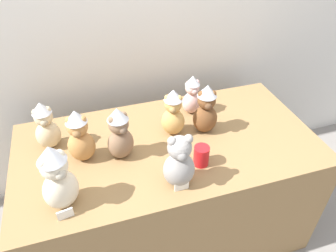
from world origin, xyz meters
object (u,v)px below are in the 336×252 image
object	(u,v)px
teddy_bear_honey	(173,113)
teddy_bear_cream	(58,178)
teddy_bear_mocha	(120,134)
party_cup_red	(201,156)
teddy_bear_sand	(46,126)
teddy_bear_chestnut	(206,110)
display_table	(168,190)
teddy_bear_blush	(192,95)
teddy_bear_caramel	(80,136)
teddy_bear_ash	(179,163)

from	to	relation	value
teddy_bear_honey	teddy_bear_cream	world-z (taller)	teddy_bear_cream
teddy_bear_mocha	party_cup_red	xyz separation A→B (m)	(0.38, -0.18, -0.09)
teddy_bear_sand	party_cup_red	distance (m)	0.83
teddy_bear_chestnut	teddy_bear_sand	bearing A→B (deg)	-177.88
teddy_bear_chestnut	display_table	bearing A→B (deg)	-159.17
teddy_bear_honey	teddy_bear_blush	bearing A→B (deg)	64.30
teddy_bear_sand	teddy_bear_caramel	bearing A→B (deg)	-48.35
teddy_bear_cream	teddy_bear_blush	distance (m)	0.95
display_table	teddy_bear_cream	size ratio (longest dim) A/B	4.83
teddy_bear_caramel	party_cup_red	size ratio (longest dim) A/B	2.80
display_table	party_cup_red	distance (m)	0.51
teddy_bear_ash	teddy_bear_sand	world-z (taller)	teddy_bear_ash
teddy_bear_cream	teddy_bear_caramel	size ratio (longest dim) A/B	1.13
teddy_bear_mocha	teddy_bear_chestnut	bearing A→B (deg)	-12.48
teddy_bear_caramel	teddy_bear_blush	bearing A→B (deg)	28.61
display_table	teddy_bear_chestnut	world-z (taller)	teddy_bear_chestnut
teddy_bear_ash	party_cup_red	distance (m)	0.20
teddy_bear_sand	teddy_bear_chestnut	size ratio (longest dim) A/B	0.94
teddy_bear_sand	teddy_bear_mocha	bearing A→B (deg)	-33.15
teddy_bear_blush	display_table	bearing A→B (deg)	-134.87
teddy_bear_cream	teddy_bear_chestnut	xyz separation A→B (m)	(0.81, 0.31, -0.02)
teddy_bear_ash	teddy_bear_cream	size ratio (longest dim) A/B	0.85
teddy_bear_caramel	party_cup_red	world-z (taller)	teddy_bear_caramel
teddy_bear_mocha	teddy_bear_blush	size ratio (longest dim) A/B	1.19
party_cup_red	teddy_bear_mocha	bearing A→B (deg)	154.53
teddy_bear_cream	teddy_bear_caramel	bearing A→B (deg)	40.35
teddy_bear_caramel	teddy_bear_ash	bearing A→B (deg)	-26.22
teddy_bear_ash	teddy_bear_mocha	xyz separation A→B (m)	(-0.22, 0.27, 0.01)
teddy_bear_blush	teddy_bear_chestnut	world-z (taller)	teddy_bear_chestnut
teddy_bear_cream	teddy_bear_sand	distance (m)	0.44
teddy_bear_ash	teddy_bear_cream	distance (m)	0.53
display_table	teddy_bear_honey	world-z (taller)	teddy_bear_honey
teddy_bear_ash	teddy_bear_honey	xyz separation A→B (m)	(0.09, 0.38, 0.01)
display_table	teddy_bear_sand	bearing A→B (deg)	164.81
teddy_bear_mocha	teddy_bear_sand	xyz separation A→B (m)	(-0.36, 0.19, -0.01)
teddy_bear_mocha	teddy_bear_cream	xyz separation A→B (m)	(-0.31, -0.24, 0.02)
teddy_bear_chestnut	party_cup_red	bearing A→B (deg)	-105.54
party_cup_red	teddy_bear_chestnut	bearing A→B (deg)	63.97
teddy_bear_honey	teddy_bear_chestnut	xyz separation A→B (m)	(0.18, -0.03, 0.01)
teddy_bear_ash	teddy_bear_caramel	distance (m)	0.52
teddy_bear_sand	party_cup_red	size ratio (longest dim) A/B	2.61
display_table	teddy_bear_ash	bearing A→B (deg)	-97.49
teddy_bear_honey	teddy_bear_cream	bearing A→B (deg)	-130.33
teddy_bear_blush	teddy_bear_chestnut	xyz separation A→B (m)	(0.01, -0.20, 0.02)
teddy_bear_honey	teddy_bear_sand	bearing A→B (deg)	-166.60
display_table	teddy_bear_mocha	xyz separation A→B (m)	(-0.26, -0.03, 0.55)
display_table	teddy_bear_cream	world-z (taller)	teddy_bear_cream
teddy_bear_cream	teddy_bear_mocha	bearing A→B (deg)	9.93
teddy_bear_caramel	teddy_bear_mocha	bearing A→B (deg)	-0.96
teddy_bear_caramel	teddy_bear_chestnut	world-z (taller)	teddy_bear_caramel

